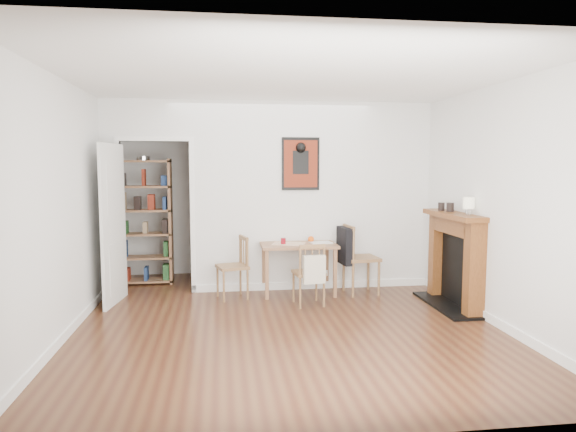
{
  "coord_description": "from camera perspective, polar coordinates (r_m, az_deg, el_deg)",
  "views": [
    {
      "loc": [
        -0.69,
        -5.63,
        1.75
      ],
      "look_at": [
        0.13,
        0.6,
        1.11
      ],
      "focal_mm": 32.0,
      "sensor_mm": 36.0,
      "label": 1
    }
  ],
  "objects": [
    {
      "name": "ceramic_jar_b",
      "position": [
        6.77,
        16.67,
        1.01
      ],
      "size": [
        0.08,
        0.08,
        0.1
      ],
      "primitive_type": "cylinder",
      "color": "black",
      "rests_on": "fireplace"
    },
    {
      "name": "ground",
      "position": [
        5.94,
        -0.5,
        -11.33
      ],
      "size": [
        5.2,
        5.2,
        0.0
      ],
      "primitive_type": "plane",
      "color": "#50301A",
      "rests_on": "ground"
    },
    {
      "name": "bookshelf",
      "position": [
        7.76,
        -15.58,
        -0.68
      ],
      "size": [
        0.77,
        0.31,
        1.83
      ],
      "color": "#966746",
      "rests_on": "ground"
    },
    {
      "name": "room_shell",
      "position": [
        7.03,
        -1.03,
        2.13
      ],
      "size": [
        5.2,
        5.2,
        5.2
      ],
      "color": "silver",
      "rests_on": "ground"
    },
    {
      "name": "mantel_lamp",
      "position": [
        6.29,
        19.44,
        1.26
      ],
      "size": [
        0.13,
        0.13,
        0.21
      ],
      "color": "silver",
      "rests_on": "fireplace"
    },
    {
      "name": "chair_front",
      "position": [
        6.4,
        2.33,
        -6.38
      ],
      "size": [
        0.44,
        0.48,
        0.79
      ],
      "color": "olive",
      "rests_on": "ground"
    },
    {
      "name": "fireplace",
      "position": [
        6.63,
        18.13,
        -4.32
      ],
      "size": [
        0.45,
        1.25,
        1.16
      ],
      "color": "brown",
      "rests_on": "ground"
    },
    {
      "name": "orange_fruit",
      "position": [
        6.99,
        2.56,
        -2.6
      ],
      "size": [
        0.08,
        0.08,
        0.08
      ],
      "primitive_type": "sphere",
      "color": "#EA540C",
      "rests_on": "dining_table"
    },
    {
      "name": "ceramic_jar_a",
      "position": [
        6.65,
        17.58,
        0.94
      ],
      "size": [
        0.09,
        0.09,
        0.11
      ],
      "primitive_type": "cylinder",
      "color": "black",
      "rests_on": "fireplace"
    },
    {
      "name": "chair_right",
      "position": [
        7.0,
        7.96,
        -4.63
      ],
      "size": [
        0.58,
        0.52,
        0.94
      ],
      "color": "olive",
      "rests_on": "ground"
    },
    {
      "name": "chair_left",
      "position": [
        6.74,
        -6.21,
        -5.7
      ],
      "size": [
        0.5,
        0.5,
        0.82
      ],
      "color": "olive",
      "rests_on": "ground"
    },
    {
      "name": "dining_table",
      "position": [
        6.9,
        1.15,
        -3.75
      ],
      "size": [
        1.01,
        0.64,
        0.69
      ],
      "color": "#966746",
      "rests_on": "ground"
    },
    {
      "name": "placemat",
      "position": [
        6.87,
        0.09,
        -3.08
      ],
      "size": [
        0.5,
        0.42,
        0.0
      ],
      "primitive_type": "cube",
      "rotation": [
        0.0,
        0.0,
        -0.27
      ],
      "color": "#EFE2C5",
      "rests_on": "dining_table"
    },
    {
      "name": "red_glass",
      "position": [
        6.82,
        -0.52,
        -2.81
      ],
      "size": [
        0.07,
        0.07,
        0.08
      ],
      "primitive_type": "cylinder",
      "color": "maroon",
      "rests_on": "dining_table"
    },
    {
      "name": "notebook",
      "position": [
        6.94,
        3.66,
        -2.96
      ],
      "size": [
        0.31,
        0.25,
        0.01
      ],
      "primitive_type": "cube",
      "rotation": [
        0.0,
        0.0,
        0.16
      ],
      "color": "silver",
      "rests_on": "dining_table"
    }
  ]
}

